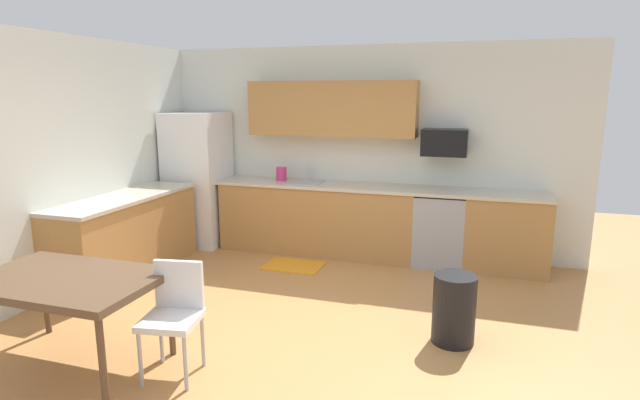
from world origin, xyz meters
The scene contains 19 objects.
ground_plane centered at (0.00, 0.00, 0.00)m, with size 12.00×12.00×0.00m, color #B77F47.
wall_back centered at (0.00, 2.65, 1.35)m, with size 5.80×0.10×2.70m, color silver.
wall_left centered at (-2.65, 0.00, 1.35)m, with size 0.10×5.80×2.70m, color silver.
cabinet_run_back centered at (-0.45, 2.30, 0.45)m, with size 2.59×0.60×0.90m, color #AD7A42.
cabinet_run_back_right centered at (1.92, 2.30, 0.45)m, with size 0.96×0.60×0.90m, color #AD7A42.
cabinet_run_left centered at (-2.30, 0.80, 0.45)m, with size 0.60×2.00×0.90m, color #AD7A42.
countertop_back centered at (0.00, 2.30, 0.92)m, with size 4.80×0.64×0.04m, color beige.
countertop_left centered at (-2.30, 0.80, 0.92)m, with size 0.64×2.00×0.04m, color beige.
upper_cabinets_back centered at (-0.30, 2.43, 1.90)m, with size 2.20×0.34×0.70m, color #AD7A42.
refrigerator centered at (-2.18, 2.22, 0.92)m, with size 0.76×0.70×1.84m, color white.
oven_range centered at (1.14, 2.30, 0.46)m, with size 0.60×0.60×0.91m.
microwave centered at (1.14, 2.40, 1.51)m, with size 0.54×0.36×0.32m, color black.
sink_basin centered at (-0.62, 2.30, 0.88)m, with size 0.48×0.40×0.14m, color #A5A8AD.
sink_faucet centered at (-0.62, 2.48, 1.04)m, with size 0.02×0.02×0.24m, color #B2B5BA.
dining_table centered at (-1.37, -1.06, 0.67)m, with size 1.40×0.90×0.73m.
chair_near_table centered at (-0.55, -0.88, 0.50)m, with size 0.46×0.46×0.85m.
trash_bin centered at (1.43, 0.24, 0.30)m, with size 0.36×0.36×0.60m, color black.
floor_mat centered at (-0.55, 1.65, 0.01)m, with size 0.70×0.50×0.01m, color orange.
kettle centered at (-0.98, 2.35, 1.02)m, with size 0.14×0.14×0.20m, color #CC3372.
Camera 1 is at (1.56, -3.92, 2.08)m, focal length 28.38 mm.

